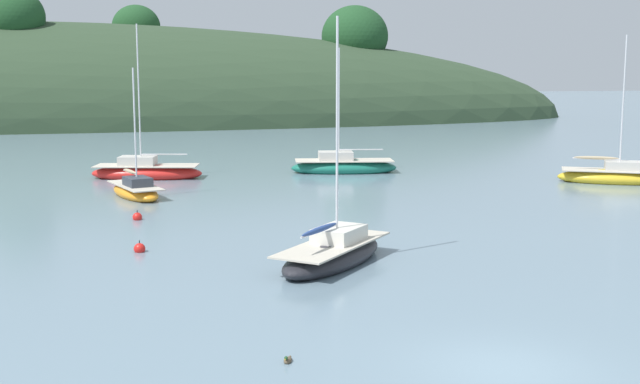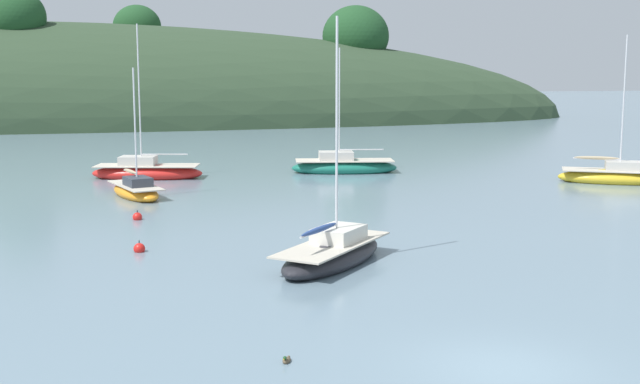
{
  "view_description": "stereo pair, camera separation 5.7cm",
  "coord_description": "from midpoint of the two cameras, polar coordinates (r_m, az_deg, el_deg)",
  "views": [
    {
      "loc": [
        -8.13,
        -16.99,
        6.97
      ],
      "look_at": [
        0.0,
        20.0,
        1.2
      ],
      "focal_mm": 46.31,
      "sensor_mm": 36.0,
      "label": 1
    },
    {
      "loc": [
        -8.07,
        -17.01,
        6.97
      ],
      "look_at": [
        0.0,
        20.0,
        1.2
      ],
      "focal_mm": 46.31,
      "sensor_mm": 36.0,
      "label": 2
    }
  ],
  "objects": [
    {
      "name": "ground_plane",
      "position": [
        20.08,
        12.61,
        -11.87
      ],
      "size": [
        400.0,
        400.0,
        0.0
      ],
      "primitive_type": "plane",
      "color": "slate"
    },
    {
      "name": "far_shoreline_hill",
      "position": [
        109.51,
        -21.17,
        4.5
      ],
      "size": [
        150.0,
        36.0,
        28.53
      ],
      "color": "#2D422B",
      "rests_on": "ground"
    },
    {
      "name": "sailboat_grey_yawl",
      "position": [
        53.1,
        -11.88,
        1.39
      ],
      "size": [
        7.31,
        3.85,
        9.83
      ],
      "color": "red",
      "rests_on": "ground"
    },
    {
      "name": "sailboat_red_portside",
      "position": [
        29.43,
        0.96,
        -4.26
      ],
      "size": [
        5.65,
        6.12,
        8.92
      ],
      "color": "#232328",
      "rests_on": "ground"
    },
    {
      "name": "sailboat_yellow_far",
      "position": [
        45.63,
        -12.57,
        0.11
      ],
      "size": [
        3.37,
        5.65,
        7.11
      ],
      "color": "orange",
      "rests_on": "ground"
    },
    {
      "name": "sailboat_white_near",
      "position": [
        52.96,
        19.72,
        1.03
      ],
      "size": [
        6.83,
        4.99,
        9.07
      ],
      "color": "gold",
      "rests_on": "ground"
    },
    {
      "name": "sailboat_orange_cutter",
      "position": [
        54.79,
        1.67,
        1.79
      ],
      "size": [
        7.3,
        3.46,
        8.44
      ],
      "color": "#196B56",
      "rests_on": "ground"
    },
    {
      "name": "mooring_buoy_channel",
      "position": [
        38.81,
        -12.47,
        -1.71
      ],
      "size": [
        0.44,
        0.44,
        0.54
      ],
      "color": "red",
      "rests_on": "ground"
    },
    {
      "name": "mooring_buoy_inner",
      "position": [
        32.13,
        -12.33,
        -3.85
      ],
      "size": [
        0.44,
        0.44,
        0.54
      ],
      "color": "red",
      "rests_on": "ground"
    },
    {
      "name": "duck_lead",
      "position": [
        20.04,
        -2.24,
        -11.54
      ],
      "size": [
        0.32,
        0.41,
        0.24
      ],
      "color": "brown",
      "rests_on": "ground"
    }
  ]
}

